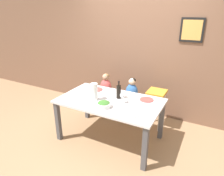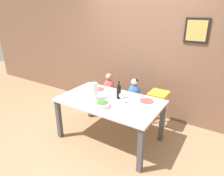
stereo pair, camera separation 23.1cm
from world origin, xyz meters
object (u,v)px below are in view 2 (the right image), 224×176
Objects in this scene: chair_far_center at (134,104)px; dinner_plate_back_right at (147,101)px; chair_far_left at (109,98)px; wine_glass_near at (121,96)px; paper_towel_roll at (94,91)px; chair_right_highchair at (158,101)px; dinner_plate_front_left at (76,97)px; dinner_plate_front_right at (128,115)px; dinner_plate_back_left at (98,89)px; person_child_center at (134,90)px; wine_bottle at (119,92)px; salad_bowl_large at (102,104)px; person_child_left at (109,85)px.

dinner_plate_back_right is (0.44, -0.45, 0.36)m from chair_far_center.
chair_far_left is 2.62× the size of wine_glass_near.
paper_towel_roll is at bearing -110.15° from chair_far_center.
paper_towel_roll reaches higher than chair_right_highchair.
dinner_plate_front_left is 1.01m from dinner_plate_front_right.
chair_right_highchair is 1.44m from dinner_plate_front_left.
chair_far_center is 0.77m from dinner_plate_back_left.
dinner_plate_back_left is (-0.50, -0.45, 0.36)m from chair_far_center.
person_child_center is 0.62m from wine_bottle.
dinner_plate_front_left is at bearing 174.00° from salad_bowl_large.
person_child_center reaches higher than salad_bowl_large.
salad_bowl_large is (-0.05, -0.39, -0.07)m from wine_bottle.
chair_far_left is 2.05× the size of dinner_plate_back_right.
chair_far_center is at bearing 87.76° from salad_bowl_large.
paper_towel_roll is 1.26× the size of dinner_plate_back_left.
salad_bowl_large is at bearing -117.56° from chair_right_highchair.
dinner_plate_back_right is at bearing 18.44° from wine_bottle.
wine_glass_near is 0.78m from dinner_plate_front_left.
dinner_plate_front_right is (0.44, -0.02, -0.04)m from salad_bowl_large.
wine_bottle reaches higher than wine_glass_near.
chair_far_left is 1.19m from salad_bowl_large.
person_child_left is 2.60× the size of wine_glass_near.
person_child_center is 2.12× the size of salad_bowl_large.
chair_far_center is at bearing 100.74° from wine_glass_near.
salad_bowl_large reaches higher than chair_right_highchair.
chair_far_left is at bearing 134.08° from dinner_plate_front_right.
chair_far_left is at bearing 155.93° from dinner_plate_back_right.
dinner_plate_front_left is 1.00× the size of dinner_plate_front_right.
person_child_left is 1.00× the size of person_child_center.
person_child_left reaches higher than dinner_plate_front_right.
person_child_center is 0.68m from dinner_plate_back_left.
paper_towel_roll is at bearing 166.28° from dinner_plate_front_right.
salad_bowl_large is 0.57m from dinner_plate_front_left.
person_child_left is 2.03× the size of dinner_plate_front_left.
chair_far_center is 0.88m from wine_glass_near.
salad_bowl_large reaches higher than dinner_plate_back_left.
person_child_left reaches higher than dinner_plate_back_left.
dinner_plate_back_left is (-0.50, -0.45, 0.07)m from person_child_center.
dinner_plate_front_left reaches higher than chair_right_highchair.
person_child_left is at bearing 118.10° from salad_bowl_large.
person_child_center is at bearing 111.98° from dinner_plate_front_right.
paper_towel_roll reaches higher than person_child_center.
chair_far_center is 1.53× the size of wine_bottle.
wine_bottle reaches higher than dinner_plate_back_right.
person_child_center is at bearing 179.91° from chair_right_highchair.
wine_glass_near is (0.44, 0.10, -0.02)m from paper_towel_roll.
dinner_plate_front_right is at bearing -94.06° from chair_right_highchair.
wine_bottle reaches higher than person_child_left.
dinner_plate_back_left reaches higher than chair_far_center.
wine_bottle reaches higher than dinner_plate_front_right.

